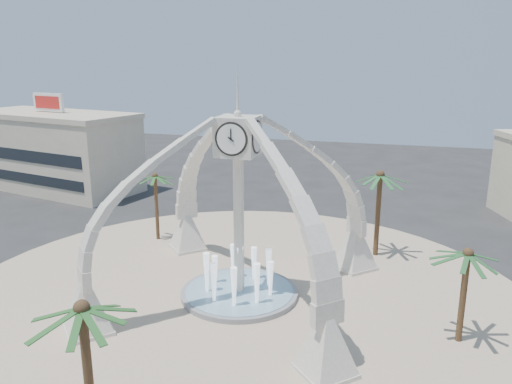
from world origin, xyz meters
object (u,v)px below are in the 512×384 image
(fountain, at_px, (239,292))
(palm_north, at_px, (380,176))
(palm_east, at_px, (468,255))
(clock_tower, at_px, (239,205))
(palm_west, at_px, (155,177))
(palm_south, at_px, (82,310))

(fountain, xyz_separation_m, palm_north, (8.43, 10.36, 6.48))
(fountain, distance_m, palm_north, 14.85)
(palm_east, bearing_deg, palm_north, 114.32)
(clock_tower, height_order, fountain, clock_tower)
(clock_tower, height_order, palm_north, clock_tower)
(palm_east, height_order, palm_north, palm_north)
(palm_east, bearing_deg, fountain, 172.81)
(fountain, distance_m, palm_east, 14.90)
(fountain, height_order, palm_east, palm_east)
(clock_tower, bearing_deg, palm_north, 50.87)
(palm_north, bearing_deg, fountain, -129.13)
(palm_north, bearing_deg, palm_west, -174.66)
(palm_north, bearing_deg, palm_east, -65.68)
(palm_east, xyz_separation_m, palm_south, (-15.42, -12.92, 0.83))
(fountain, xyz_separation_m, palm_east, (13.91, -1.76, 5.05))
(palm_east, bearing_deg, clock_tower, 172.81)
(clock_tower, bearing_deg, palm_east, -7.19)
(palm_south, bearing_deg, palm_north, 68.35)
(palm_south, bearing_deg, palm_west, 111.53)
(fountain, bearing_deg, palm_south, -95.87)
(palm_north, bearing_deg, palm_south, -111.65)
(fountain, xyz_separation_m, palm_south, (-1.51, -14.67, 5.88))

